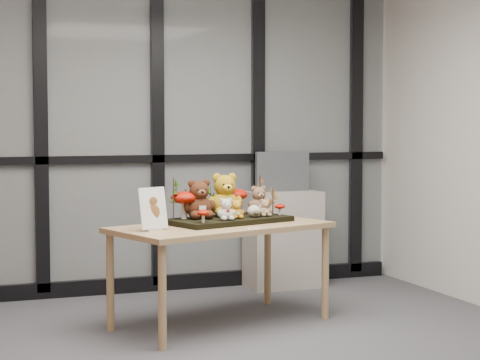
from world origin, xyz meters
name	(u,v)px	position (x,y,z in m)	size (l,w,h in m)	color
room_shell	(197,54)	(0.00, 0.00, 1.68)	(5.00, 5.00, 5.00)	beige
glass_partition	(100,112)	(0.00, 2.47, 1.42)	(4.90, 0.06, 2.78)	#2D383F
display_table	(221,235)	(0.54, 1.21, 0.60)	(1.57, 1.11, 0.67)	tan
diorama_tray	(229,220)	(0.63, 1.29, 0.68)	(0.82, 0.41, 0.04)	black
bear_pooh_yellow	(224,192)	(0.63, 1.39, 0.86)	(0.25, 0.22, 0.32)	#B88C17
bear_brown_medium	(199,197)	(0.42, 1.31, 0.84)	(0.22, 0.20, 0.29)	#432111
bear_tan_back	(259,198)	(0.90, 1.45, 0.81)	(0.16, 0.15, 0.21)	brown
bear_small_yellow	(236,208)	(0.65, 1.21, 0.77)	(0.11, 0.10, 0.14)	orange
bear_white_bow	(226,208)	(0.56, 1.15, 0.78)	(0.12, 0.11, 0.16)	silver
bear_beige_small	(265,207)	(0.88, 1.27, 0.77)	(0.10, 0.09, 0.13)	#A37F59
plush_cream_hedgehog	(254,211)	(0.79, 1.26, 0.75)	(0.07, 0.06, 0.09)	beige
mushroom_back_left	(184,204)	(0.33, 1.33, 0.80)	(0.18, 0.18, 0.20)	#9A1104
mushroom_back_right	(235,200)	(0.73, 1.47, 0.80)	(0.18, 0.18, 0.20)	#9A1104
mushroom_front_left	(203,216)	(0.38, 1.07, 0.75)	(0.08, 0.08, 0.09)	#9A1104
mushroom_front_right	(280,209)	(1.01, 1.32, 0.74)	(0.08, 0.08, 0.08)	#9A1104
sprig_green_far_left	(173,199)	(0.24, 1.28, 0.84)	(0.05, 0.05, 0.27)	#15330B
sprig_green_mid_left	(186,204)	(0.35, 1.36, 0.80)	(0.05, 0.05, 0.19)	#15330B
sprig_dry_far_right	(260,194)	(0.93, 1.49, 0.83)	(0.05, 0.05, 0.26)	brown
sprig_dry_mid_right	(273,201)	(0.99, 1.39, 0.79)	(0.05, 0.05, 0.18)	brown
sprig_green_centre	(210,201)	(0.54, 1.44, 0.80)	(0.05, 0.05, 0.20)	#15330B
sign_holder	(153,211)	(0.05, 1.07, 0.79)	(0.20, 0.11, 0.27)	silver
label_card	(253,228)	(0.67, 0.96, 0.67)	(0.08, 0.03, 0.00)	white
cabinet	(283,239)	(1.44, 2.26, 0.39)	(0.58, 0.34, 0.78)	#9B948A
monitor	(282,171)	(1.44, 2.28, 0.94)	(0.45, 0.05, 0.32)	#494C50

